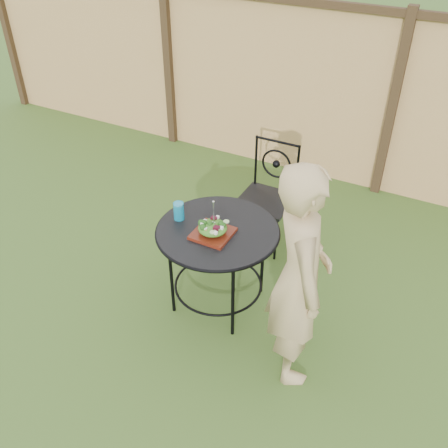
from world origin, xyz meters
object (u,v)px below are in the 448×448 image
at_px(patio_chair, 268,193).
at_px(salad_plate, 213,234).
at_px(patio_table, 218,244).
at_px(diner, 299,278).

xyz_separation_m(patio_chair, salad_plate, (0.00, -1.03, 0.23)).
height_order(patio_table, diner, diner).
height_order(patio_table, salad_plate, salad_plate).
bearing_deg(patio_chair, diner, -59.37).
distance_m(patio_table, diner, 0.83).
relative_size(patio_chair, diner, 0.59).
bearing_deg(patio_table, diner, -22.25).
relative_size(patio_table, patio_chair, 0.97).
xyz_separation_m(patio_table, salad_plate, (-0.00, -0.07, 0.15)).
relative_size(patio_chair, salad_plate, 3.52).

